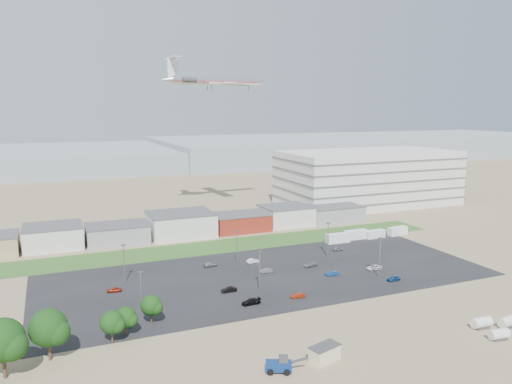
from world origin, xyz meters
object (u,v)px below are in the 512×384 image
parked_car_3 (251,302)px  storage_tank_nw (481,322)px  parked_car_10 (122,325)px  parked_car_11 (253,261)px  parked_car_5 (114,290)px  box_trailer_a (338,238)px  portable_shed (325,353)px  parked_car_1 (332,273)px  parked_car_2 (394,278)px  parked_car_6 (211,265)px  parked_car_7 (266,271)px  parked_car_13 (298,296)px  parked_car_4 (229,290)px  tree_far_left (3,345)px  parked_car_8 (338,249)px  airliner (217,81)px  parked_car_0 (374,267)px  parked_car_12 (310,265)px  telehandler (279,364)px

parked_car_3 → storage_tank_nw: bearing=49.2°
parked_car_10 → parked_car_11: bearing=-54.9°
parked_car_5 → box_trailer_a: bearing=110.4°
portable_shed → storage_tank_nw: (36.54, -0.79, -0.19)m
parked_car_1 → parked_car_2: parked_car_2 is taller
portable_shed → parked_car_6: size_ratio=1.41×
parked_car_1 → parked_car_7: (-15.61, 9.13, -0.02)m
parked_car_6 → parked_car_13: 33.06m
parked_car_4 → parked_car_11: bearing=142.0°
tree_far_left → parked_car_13: size_ratio=3.42×
storage_tank_nw → parked_car_8: size_ratio=1.27×
parked_car_4 → parked_car_11: parked_car_11 is taller
box_trailer_a → parked_car_3: size_ratio=1.82×
airliner → parked_car_1: airliner is taller
parked_car_5 → parked_car_4: bearing=74.1°
parked_car_2 → airliner: bearing=-174.9°
airliner → parked_car_2: airliner is taller
parked_car_3 → parked_car_10: bearing=-91.2°
tree_far_left → parked_car_6: 66.43m
parked_car_4 → parked_car_11: 24.08m
airliner → parked_car_6: size_ratio=11.83×
box_trailer_a → parked_car_1: (-19.33, -28.21, -0.92)m
parked_car_0 → parked_car_8: (0.84, 20.02, -0.06)m
parked_car_7 → parked_car_13: parked_car_7 is taller
parked_car_7 → parked_car_10: (-41.35, -20.07, -0.05)m
portable_shed → parked_car_3: 29.34m
parked_car_0 → parked_car_12: (-15.26, 9.13, -0.01)m
parked_car_6 → parked_car_11: bearing=-98.8°
portable_shed → parked_car_7: bearing=62.4°
parked_car_1 → parked_car_12: parked_car_1 is taller
parked_car_4 → parked_car_13: bearing=53.2°
box_trailer_a → tree_far_left: tree_far_left is taller
portable_shed → telehandler: (-9.30, -0.40, 0.04)m
parked_car_0 → parked_car_5: (-69.34, 10.40, -0.03)m
parked_car_2 → parked_car_13: size_ratio=1.08×
parked_car_3 → parked_car_8: parked_car_3 is taller
parked_car_4 → parked_car_10: (-27.09, -10.24, -0.08)m
parked_car_10 → parked_car_13: bearing=-89.9°
airliner → parked_car_3: (-27.07, -104.67, -55.34)m
portable_shed → box_trailer_a: bearing=40.3°
portable_shed → parked_car_5: (-30.38, 49.50, -0.86)m
storage_tank_nw → parked_car_4: bearing=136.1°
tree_far_left → parked_car_7: 70.41m
storage_tank_nw → parked_car_5: size_ratio=1.21×
tree_far_left → parked_car_8: size_ratio=3.57×
parked_car_4 → parked_car_13: (13.93, -9.96, -0.07)m
tree_far_left → parked_car_11: 75.39m
airliner → storage_tank_nw: bearing=-90.2°
storage_tank_nw → parked_car_11: 64.31m
parked_car_0 → parked_car_7: 30.48m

